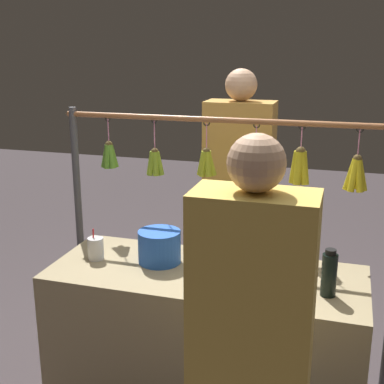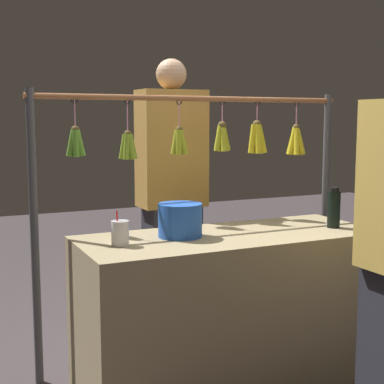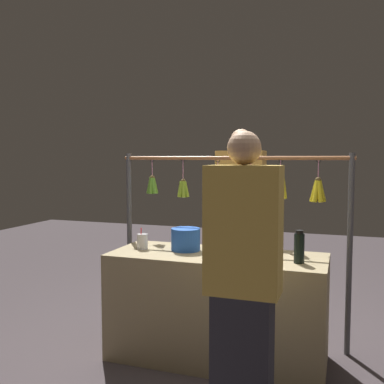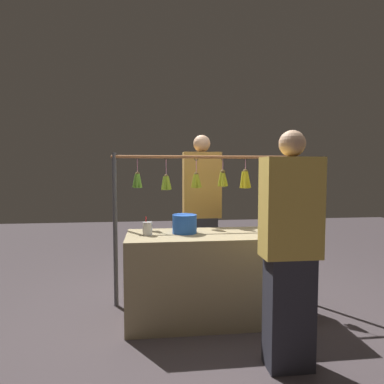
{
  "view_description": "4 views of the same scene",
  "coord_description": "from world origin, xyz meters",
  "px_view_note": "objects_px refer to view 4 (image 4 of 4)",
  "views": [
    {
      "loc": [
        -0.65,
        2.36,
        1.92
      ],
      "look_at": [
        0.07,
        0.0,
        1.23
      ],
      "focal_mm": 48.79,
      "sensor_mm": 36.0,
      "label": 1
    },
    {
      "loc": [
        1.44,
        2.57,
        1.41
      ],
      "look_at": [
        0.22,
        0.0,
        1.05
      ],
      "focal_mm": 53.08,
      "sensor_mm": 36.0,
      "label": 2
    },
    {
      "loc": [
        -0.89,
        3.13,
        1.53
      ],
      "look_at": [
        0.2,
        0.0,
        1.27
      ],
      "focal_mm": 41.18,
      "sensor_mm": 36.0,
      "label": 3
    },
    {
      "loc": [
        0.57,
        3.08,
        1.41
      ],
      "look_at": [
        0.2,
        0.0,
        1.2
      ],
      "focal_mm": 31.94,
      "sensor_mm": 36.0,
      "label": 4
    }
  ],
  "objects_px": {
    "water_bottle": "(281,222)",
    "blue_bucket": "(185,224)",
    "customer_person": "(290,253)",
    "vendor_person": "(202,214)",
    "drink_cup": "(147,229)"
  },
  "relations": [
    {
      "from": "vendor_person",
      "to": "water_bottle",
      "type": "bearing_deg",
      "value": 124.95
    },
    {
      "from": "blue_bucket",
      "to": "vendor_person",
      "type": "relative_size",
      "value": 0.13
    },
    {
      "from": "drink_cup",
      "to": "blue_bucket",
      "type": "bearing_deg",
      "value": -169.56
    },
    {
      "from": "water_bottle",
      "to": "blue_bucket",
      "type": "relative_size",
      "value": 1.0
    },
    {
      "from": "blue_bucket",
      "to": "vendor_person",
      "type": "xyz_separation_m",
      "value": [
        -0.27,
        -0.73,
        -0.01
      ]
    },
    {
      "from": "water_bottle",
      "to": "drink_cup",
      "type": "bearing_deg",
      "value": -3.49
    },
    {
      "from": "water_bottle",
      "to": "customer_person",
      "type": "bearing_deg",
      "value": 73.4
    },
    {
      "from": "blue_bucket",
      "to": "customer_person",
      "type": "xyz_separation_m",
      "value": [
        -0.65,
        0.89,
        -0.07
      ]
    },
    {
      "from": "drink_cup",
      "to": "vendor_person",
      "type": "bearing_deg",
      "value": -127.6
    },
    {
      "from": "drink_cup",
      "to": "customer_person",
      "type": "bearing_deg",
      "value": 140.36
    },
    {
      "from": "blue_bucket",
      "to": "drink_cup",
      "type": "height_order",
      "value": "blue_bucket"
    },
    {
      "from": "water_bottle",
      "to": "blue_bucket",
      "type": "xyz_separation_m",
      "value": [
        0.88,
        -0.14,
        -0.02
      ]
    },
    {
      "from": "vendor_person",
      "to": "customer_person",
      "type": "distance_m",
      "value": 1.67
    },
    {
      "from": "water_bottle",
      "to": "drink_cup",
      "type": "xyz_separation_m",
      "value": [
        1.22,
        -0.07,
        -0.05
      ]
    },
    {
      "from": "customer_person",
      "to": "water_bottle",
      "type": "bearing_deg",
      "value": -106.6
    }
  ]
}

